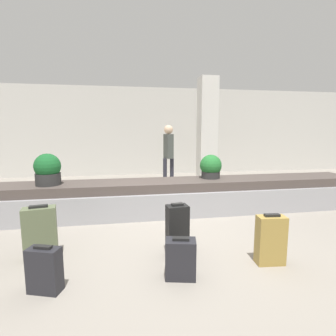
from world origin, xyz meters
name	(u,v)px	position (x,y,z in m)	size (l,w,h in m)	color
ground_plane	(182,237)	(0.00, 0.00, 0.00)	(18.00, 18.00, 0.00)	gray
back_wall	(146,132)	(0.00, 6.06, 1.60)	(18.00, 0.06, 3.20)	beige
carousel	(168,197)	(0.00, 1.28, 0.31)	(8.31, 0.97, 0.65)	#9E9EA3
pillar	(207,132)	(1.65, 3.89, 1.60)	(0.52, 0.52, 3.20)	silver
suitcase_0	(40,233)	(-1.94, -0.34, 0.34)	(0.43, 0.27, 0.71)	#5B6647
suitcase_1	(271,240)	(0.89, -0.97, 0.31)	(0.36, 0.21, 0.64)	#A3843D
suitcase_2	(177,230)	(-0.20, -0.54, 0.34)	(0.30, 0.22, 0.71)	black
suitcase_3	(181,259)	(-0.27, -1.08, 0.22)	(0.37, 0.28, 0.47)	#232328
suitcase_4	(45,270)	(-1.69, -1.10, 0.24)	(0.36, 0.26, 0.50)	#232328
potted_plant_0	(211,167)	(0.92, 1.39, 0.88)	(0.45, 0.45, 0.49)	#2D2D2D
potted_plant_1	(48,170)	(-2.23, 1.24, 0.93)	(0.46, 0.46, 0.58)	#2D2D2D
traveler_0	(168,150)	(0.40, 3.52, 1.08)	(0.31, 0.35, 1.79)	#282833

